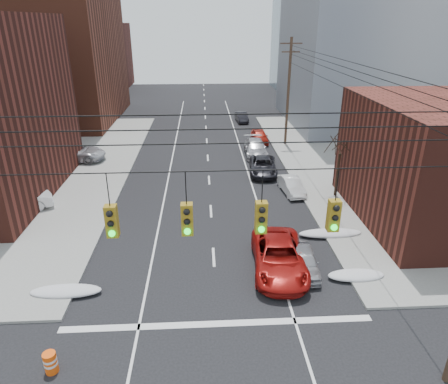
{
  "coord_description": "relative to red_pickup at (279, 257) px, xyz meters",
  "views": [
    {
      "loc": [
        -0.5,
        -7.54,
        12.51
      ],
      "look_at": [
        0.73,
        14.44,
        3.0
      ],
      "focal_mm": 32.0,
      "sensor_mm": 36.0,
      "label": 1
    }
  ],
  "objects": [
    {
      "name": "building_brick_far",
      "position": [
        -29.47,
        63.44,
        5.19
      ],
      "size": [
        22.0,
        18.0,
        12.0
      ],
      "primitive_type": "cube",
      "color": "#4C1E16",
      "rests_on": "ground"
    },
    {
      "name": "building_office",
      "position": [
        18.53,
        33.44,
        11.69
      ],
      "size": [
        22.0,
        20.0,
        25.0
      ],
      "primitive_type": "cube",
      "color": "gray",
      "rests_on": "ground"
    },
    {
      "name": "building_glass",
      "position": [
        20.53,
        59.44,
        10.19
      ],
      "size": [
        20.0,
        18.0,
        22.0
      ],
      "primitive_type": "cube",
      "color": "gray",
      "rests_on": "ground"
    },
    {
      "name": "utility_pole_far",
      "position": [
        5.03,
        23.44,
        4.97
      ],
      "size": [
        2.2,
        0.28,
        11.0
      ],
      "color": "#473323",
      "rests_on": "ground"
    },
    {
      "name": "traffic_signals",
      "position": [
        -3.38,
        -7.59,
        6.35
      ],
      "size": [
        17.0,
        0.42,
        2.02
      ],
      "color": "black",
      "rests_on": "ground"
    },
    {
      "name": "bare_tree",
      "position": [
        6.11,
        9.44,
        1.51
      ],
      "size": [
        2.09,
        2.2,
        4.93
      ],
      "color": "black",
      "rests_on": "ground"
    },
    {
      "name": "snow_nw",
      "position": [
        -10.87,
        -1.56,
        -0.6
      ],
      "size": [
        3.5,
        1.08,
        0.42
      ],
      "primitive_type": "ellipsoid",
      "color": "silver",
      "rests_on": "ground"
    },
    {
      "name": "snow_ne",
      "position": [
        3.93,
        -1.06,
        -0.6
      ],
      "size": [
        3.0,
        1.08,
        0.42
      ],
      "primitive_type": "ellipsoid",
      "color": "silver",
      "rests_on": "ground"
    },
    {
      "name": "snow_east_far",
      "position": [
        3.93,
        3.44,
        -0.6
      ],
      "size": [
        4.0,
        1.08,
        0.42
      ],
      "primitive_type": "ellipsoid",
      "color": "silver",
      "rests_on": "ground"
    },
    {
      "name": "red_pickup",
      "position": [
        0.0,
        0.0,
        0.0
      ],
      "size": [
        3.1,
        6.03,
        1.63
      ],
      "primitive_type": "imported",
      "rotation": [
        0.0,
        0.0,
        -0.07
      ],
      "color": "#9A110E",
      "rests_on": "ground"
    },
    {
      "name": "parked_car_a",
      "position": [
        1.33,
        -0.17,
        -0.19
      ],
      "size": [
        1.75,
        3.75,
        1.24
      ],
      "primitive_type": "imported",
      "rotation": [
        0.0,
        0.0,
        -0.08
      ],
      "color": "#ABAAAF",
      "rests_on": "ground"
    },
    {
      "name": "parked_car_b",
      "position": [
        2.93,
        10.36,
        -0.2
      ],
      "size": [
        1.69,
        3.83,
        1.22
      ],
      "primitive_type": "imported",
      "rotation": [
        0.0,
        0.0,
        0.11
      ],
      "color": "silver",
      "rests_on": "ground"
    },
    {
      "name": "parked_car_c",
      "position": [
        1.33,
        14.81,
        -0.12
      ],
      "size": [
        2.8,
        5.19,
        1.38
      ],
      "primitive_type": "imported",
      "rotation": [
        0.0,
        0.0,
        -0.1
      ],
      "color": "black",
      "rests_on": "ground"
    },
    {
      "name": "parked_car_d",
      "position": [
        1.33,
        20.02,
        -0.06
      ],
      "size": [
        2.23,
        5.25,
        1.51
      ],
      "primitive_type": "imported",
      "rotation": [
        0.0,
        0.0,
        -0.02
      ],
      "color": "#ABABB0",
      "rests_on": "ground"
    },
    {
      "name": "parked_car_e",
      "position": [
        2.34,
        24.51,
        -0.12
      ],
      "size": [
        1.67,
        4.11,
        1.4
      ],
      "primitive_type": "imported",
      "rotation": [
        0.0,
        0.0,
        0.01
      ],
      "color": "maroon",
      "rests_on": "ground"
    },
    {
      "name": "parked_car_f",
      "position": [
        1.33,
        34.4,
        -0.18
      ],
      "size": [
        1.61,
        3.94,
        1.27
      ],
      "primitive_type": "imported",
      "rotation": [
        0.0,
        0.0,
        0.07
      ],
      "color": "black",
      "rests_on": "ground"
    },
    {
      "name": "lot_car_a",
      "position": [
        -17.06,
        7.94,
        0.11
      ],
      "size": [
        4.99,
        3.43,
        1.56
      ],
      "primitive_type": "imported",
      "rotation": [
        0.0,
        0.0,
        1.99
      ],
      "color": "white",
      "rests_on": "sidewalk_nw"
    },
    {
      "name": "lot_car_b",
      "position": [
        -16.11,
        18.81,
        0.12
      ],
      "size": [
        5.79,
        2.88,
        1.58
      ],
      "primitive_type": "imported",
      "rotation": [
        0.0,
        0.0,
        1.52
      ],
      "color": "#BCBCC1",
      "rests_on": "sidewalk_nw"
    },
    {
      "name": "lot_car_d",
      "position": [
        -20.16,
        14.06,
        0.07
      ],
      "size": [
        4.55,
        2.37,
        1.48
      ],
      "primitive_type": "imported",
      "rotation": [
        0.0,
        0.0,
        1.42
      ],
      "color": "#9E9EA2",
      "rests_on": "sidewalk_nw"
    },
    {
      "name": "construction_barrel",
      "position": [
        -9.97,
        -6.32,
        -0.35
      ],
      "size": [
        0.67,
        0.67,
        0.9
      ],
      "rotation": [
        0.0,
        0.0,
        0.41
      ],
      "color": "#FD530D",
      "rests_on": "ground"
    }
  ]
}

